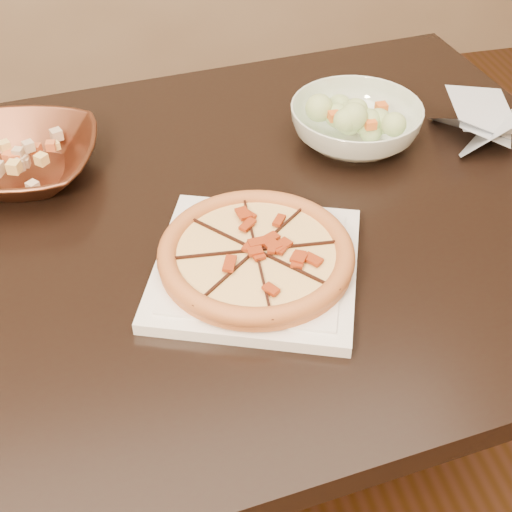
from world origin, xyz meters
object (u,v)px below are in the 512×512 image
at_px(plate, 256,267).
at_px(salad_bowl, 355,125).
at_px(bronze_bowl, 19,160).
at_px(dining_table, 169,278).
at_px(pizza, 256,254).

distance_m(plate, salad_bowl, 0.37).
bearing_deg(salad_bowl, bronze_bowl, 177.07).
xyz_separation_m(dining_table, bronze_bowl, (-0.20, 0.19, 0.13)).
relative_size(dining_table, salad_bowl, 6.86).
relative_size(plate, bronze_bowl, 1.42).
bearing_deg(dining_table, plate, -48.02).
xyz_separation_m(dining_table, plate, (0.11, -0.12, 0.11)).
height_order(plate, pizza, pizza).
xyz_separation_m(plate, salad_bowl, (0.24, 0.28, 0.02)).
bearing_deg(bronze_bowl, salad_bowl, -2.93).
bearing_deg(pizza, bronze_bowl, 135.39).
height_order(dining_table, plate, plate).
bearing_deg(plate, dining_table, 131.98).
height_order(dining_table, pizza, pizza).
bearing_deg(plate, bronze_bowl, 135.39).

